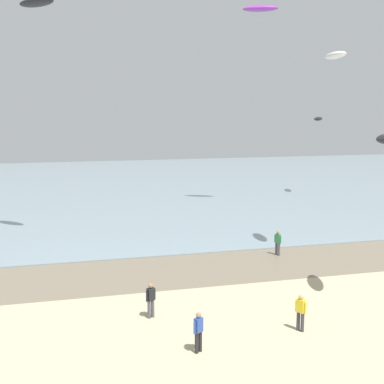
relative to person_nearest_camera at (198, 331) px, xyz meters
The scene contains 10 objects.
wet_sand_strip 11.15m from the person_nearest_camera, 95.57° to the left, with size 120.00×6.77×0.01m, color #7A6D59.
sea 49.46m from the person_nearest_camera, 91.25° to the left, with size 160.00×70.00×0.10m, color #7F939E.
person_nearest_camera is the anchor object (origin of this frame).
person_by_waterline 4.30m from the person_nearest_camera, 106.31° to the left, with size 0.51×0.36×1.71m.
person_right_flank 15.81m from the person_nearest_camera, 54.14° to the left, with size 0.37×0.51×1.71m.
person_trailing_behind 5.08m from the person_nearest_camera, ahead, with size 0.37×0.50×1.71m.
kite_aloft_5 20.89m from the person_nearest_camera, 42.92° to the left, with size 2.80×0.90×0.45m, color white.
kite_aloft_6 43.70m from the person_nearest_camera, 55.68° to the left, with size 2.76×0.88×0.44m, color black.
kite_aloft_7 26.73m from the person_nearest_camera, 106.81° to the left, with size 3.29×1.05×0.53m, color black.
kite_aloft_8 37.51m from the person_nearest_camera, 63.90° to the left, with size 3.38×1.08×0.54m, color purple.
Camera 1 is at (-4.49, -9.58, 9.83)m, focal length 49.46 mm.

